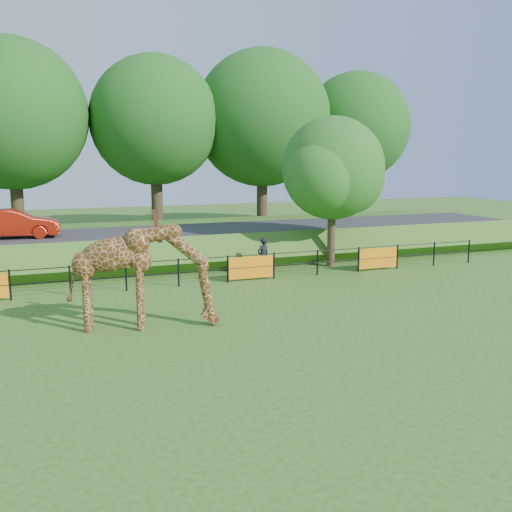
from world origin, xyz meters
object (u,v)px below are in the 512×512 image
object	(u,v)px
giraffe	(144,276)
car_red	(14,224)
tree_east	(334,172)
visitor	(263,256)

from	to	relation	value
giraffe	car_red	size ratio (longest dim) A/B	1.13
giraffe	car_red	xyz separation A→B (m)	(-3.80, 10.84, 0.51)
giraffe	tree_east	world-z (taller)	tree_east
car_red	tree_east	distance (m)	14.39
car_red	giraffe	bearing A→B (deg)	-155.93
visitor	tree_east	world-z (taller)	tree_east
car_red	tree_east	xyz separation A→B (m)	(13.56, -4.26, 2.23)
visitor	tree_east	distance (m)	5.15
giraffe	visitor	distance (m)	8.44
giraffe	visitor	world-z (taller)	giraffe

